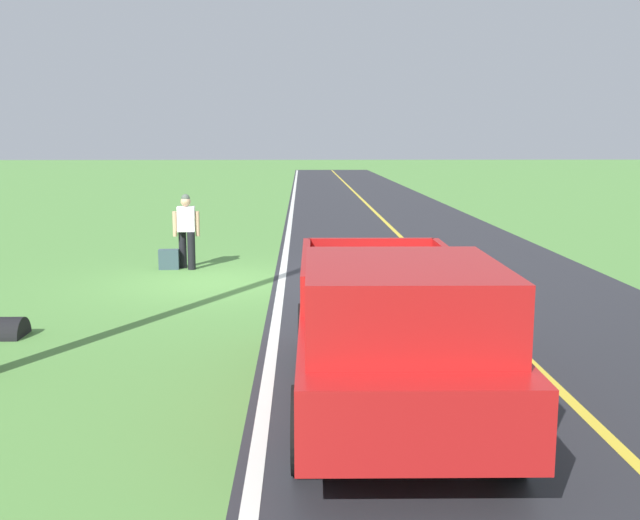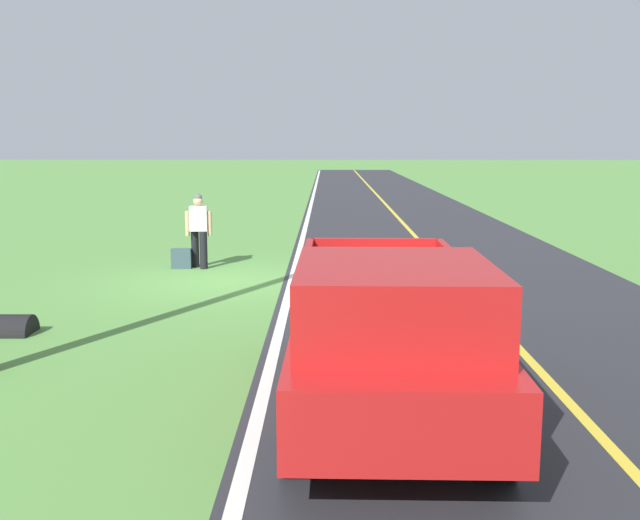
# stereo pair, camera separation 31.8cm
# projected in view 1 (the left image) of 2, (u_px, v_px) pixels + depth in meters

# --- Properties ---
(ground_plane) EXTENTS (200.00, 200.00, 0.00)m
(ground_plane) POSITION_uv_depth(u_px,v_px,m) (217.00, 282.00, 15.27)
(ground_plane) COLOR #568E42
(road_surface) EXTENTS (7.40, 120.00, 0.00)m
(road_surface) POSITION_uv_depth(u_px,v_px,m) (447.00, 281.00, 15.40)
(road_surface) COLOR #28282D
(road_surface) RESTS_ON ground
(lane_edge_line) EXTENTS (0.16, 117.60, 0.00)m
(lane_edge_line) POSITION_uv_depth(u_px,v_px,m) (282.00, 282.00, 15.31)
(lane_edge_line) COLOR silver
(lane_edge_line) RESTS_ON ground
(lane_centre_line) EXTENTS (0.14, 117.60, 0.00)m
(lane_centre_line) POSITION_uv_depth(u_px,v_px,m) (447.00, 281.00, 15.40)
(lane_centre_line) COLOR gold
(lane_centre_line) RESTS_ON ground
(hitchhiker_walking) EXTENTS (0.62, 0.51, 1.75)m
(hitchhiker_walking) POSITION_uv_depth(u_px,v_px,m) (186.00, 227.00, 16.78)
(hitchhiker_walking) COLOR black
(hitchhiker_walking) RESTS_ON ground
(suitcase_carried) EXTENTS (0.47, 0.23, 0.47)m
(suitcase_carried) POSITION_uv_depth(u_px,v_px,m) (169.00, 259.00, 16.79)
(suitcase_carried) COLOR #384C56
(suitcase_carried) RESTS_ON ground
(pickup_truck_passing) EXTENTS (2.16, 5.43, 1.82)m
(pickup_truck_passing) POSITION_uv_depth(u_px,v_px,m) (392.00, 328.00, 7.79)
(pickup_truck_passing) COLOR #B21919
(pickup_truck_passing) RESTS_ON ground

